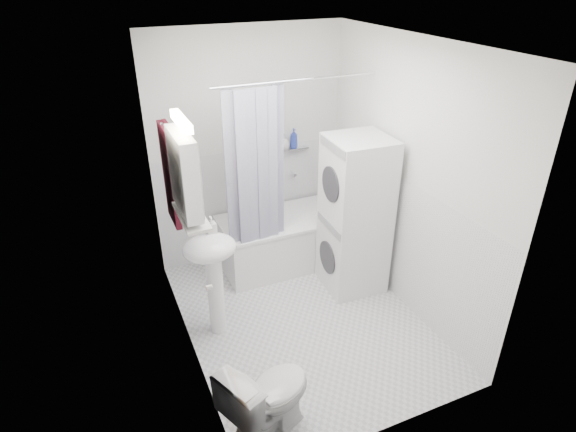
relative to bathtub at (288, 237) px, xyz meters
name	(u,v)px	position (x,y,z in m)	size (l,w,h in m)	color
floor	(302,318)	(-0.27, -0.92, -0.30)	(2.60, 2.60, 0.00)	silver
room_walls	(305,167)	(-0.27, -0.92, 1.19)	(2.60, 2.60, 2.60)	silver
wainscot	(289,247)	(-0.27, -0.63, 0.30)	(1.98, 2.58, 2.58)	white
door	(209,287)	(-1.22, -1.47, 0.70)	(0.05, 2.00, 2.00)	brown
bathtub	(288,237)	(0.00, 0.00, 0.00)	(1.43, 0.68, 0.55)	white
tub_spout	(293,174)	(0.20, 0.33, 0.57)	(0.04, 0.04, 0.12)	silver
curtain_rod	(302,80)	(0.00, -0.28, 1.70)	(0.02, 0.02, 1.61)	silver
shower_curtain	(257,170)	(-0.43, -0.28, 0.95)	(0.55, 0.02, 1.45)	#131745
sink	(212,263)	(-1.02, -0.76, 0.40)	(0.44, 0.37, 1.04)	white
medicine_cabinet	(184,171)	(-1.17, -0.82, 1.26)	(0.13, 0.50, 0.71)	white
shelf	(191,216)	(-1.16, -0.82, 0.90)	(0.18, 0.54, 0.03)	silver
shower_caddy	(298,148)	(0.25, 0.32, 0.85)	(0.22, 0.06, 0.02)	silver
towel	(170,173)	(-1.21, -0.36, 1.07)	(0.07, 0.35, 0.85)	#571629
washer_dryer	(355,216)	(0.41, -0.62, 0.47)	(0.58, 0.57, 1.54)	white
toilet	(268,397)	(-0.99, -1.90, 0.02)	(0.37, 0.66, 0.65)	white
soap_pump	(212,231)	(-0.98, -0.67, 0.65)	(0.08, 0.17, 0.08)	gray
shelf_bottle	(196,219)	(-1.16, -0.97, 0.95)	(0.07, 0.18, 0.07)	gray
shelf_cup	(187,202)	(-1.16, -0.70, 0.96)	(0.10, 0.09, 0.10)	gray
shampoo_a	(283,144)	(0.08, 0.32, 0.92)	(0.13, 0.17, 0.13)	gray
shampoo_b	(294,144)	(0.20, 0.32, 0.90)	(0.08, 0.21, 0.08)	#2837A0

